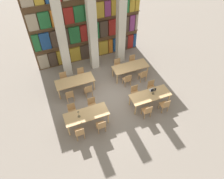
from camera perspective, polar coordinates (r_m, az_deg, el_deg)
The scene contains 28 objects.
ground_plane at distance 12.55m, azimuth -0.21°, elevation -1.81°, with size 40.00×40.00×0.00m, color gray.
bookshelf_bank at distance 13.91m, azimuth -6.52°, elevation 16.95°, with size 6.97×0.35×5.50m.
pillar_left at distance 12.53m, azimuth -13.31°, elevation 14.62°, with size 0.47×0.47×6.00m.
pillar_center at distance 12.84m, azimuth -5.26°, elevation 16.48°, with size 0.47×0.47×6.00m.
pillar_right at distance 13.38m, azimuth 2.41°, elevation 17.94°, with size 0.47×0.47×6.00m.
reading_table_0 at distance 10.90m, azimuth -6.71°, elevation -6.66°, with size 2.19×0.86×0.77m.
chair_0 at distance 10.61m, azimuth -8.42°, elevation -11.06°, with size 0.42×0.40×0.89m.
chair_1 at distance 11.45m, azimuth -10.37°, elevation -5.40°, with size 0.42×0.40×0.89m.
chair_2 at distance 10.73m, azimuth -2.82°, elevation -9.37°, with size 0.42×0.40×0.89m.
chair_3 at distance 11.57m, azimuth -5.21°, elevation -3.91°, with size 0.42×0.40×0.89m.
desk_lamp_0 at distance 10.56m, azimuth -8.76°, elevation -6.06°, with size 0.14×0.14×0.44m.
reading_table_1 at distance 11.83m, azimuth 9.92°, elevation -1.61°, with size 2.19×0.86×0.77m.
chair_4 at distance 11.40m, azimuth 9.16°, elevation -5.52°, with size 0.42×0.40×0.89m.
chair_5 at distance 12.19m, azimuth 6.02°, elevation -0.65°, with size 0.42×0.40×0.89m.
chair_6 at distance 11.83m, azimuth 13.63°, elevation -3.96°, with size 0.42×0.40×0.89m.
chair_7 at distance 12.59m, azimuth 10.31°, elevation 0.64°, with size 0.42×0.40×0.89m.
desk_lamp_1 at distance 11.62m, azimuth 10.90°, elevation -0.12°, with size 0.14×0.14×0.45m.
laptop at distance 11.98m, azimuth 10.57°, elevation -0.09°, with size 0.32×0.22×0.21m.
reading_table_2 at distance 12.58m, azimuth -9.67°, elevation 2.03°, with size 2.19×0.86×0.77m.
chair_8 at distance 12.18m, azimuth -10.98°, elevation -1.47°, with size 0.42×0.40×0.89m.
chair_9 at distance 13.20m, azimuth -12.48°, elevation 2.80°, with size 0.42×0.40×0.89m.
chair_10 at distance 12.30m, azimuth -6.19°, elevation -0.13°, with size 0.42×0.40×0.89m.
chair_11 at distance 13.31m, azimuth -8.03°, elevation 4.01°, with size 0.42×0.40×0.89m.
reading_table_3 at distance 13.38m, azimuth 4.84°, elevation 5.80°, with size 2.19×0.86×0.77m.
chair_12 at distance 12.86m, azimuth 4.00°, elevation 2.63°, with size 0.42×0.40×0.89m.
chair_13 at distance 13.83m, azimuth 1.54°, elevation 6.43°, with size 0.42×0.40×0.89m.
chair_14 at distance 13.24m, azimuth 8.11°, elevation 3.76°, with size 0.42×0.40×0.89m.
chair_15 at distance 14.18m, azimuth 5.45°, elevation 7.39°, with size 0.42×0.40×0.89m.
Camera 1 is at (-3.06, -7.82, 9.33)m, focal length 35.00 mm.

